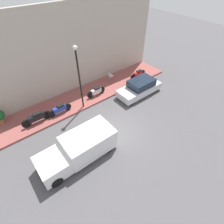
{
  "coord_description": "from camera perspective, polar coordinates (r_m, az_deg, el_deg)",
  "views": [
    {
      "loc": [
        -6.32,
        5.44,
        9.25
      ],
      "look_at": [
        1.12,
        -0.45,
        0.6
      ],
      "focal_mm": 28.0,
      "sensor_mm": 36.0,
      "label": 1
    }
  ],
  "objects": [
    {
      "name": "motorcycle_black",
      "position": [
        13.51,
        -23.44,
        -1.73
      ],
      "size": [
        0.3,
        2.11,
        0.81
      ],
      "color": "black",
      "rests_on": "sidewalk"
    },
    {
      "name": "motorcycle_red",
      "position": [
        17.51,
        8.48,
        12.18
      ],
      "size": [
        0.3,
        1.87,
        0.77
      ],
      "color": "#B21E1E",
      "rests_on": "sidewalk"
    },
    {
      "name": "sidewalk",
      "position": [
        15.3,
        -9.59,
        4.83
      ],
      "size": [
        2.91,
        17.54,
        0.15
      ],
      "color": "#934C47",
      "rests_on": "ground_plane"
    },
    {
      "name": "building_facade",
      "position": [
        14.85,
        -14.51,
        18.26
      ],
      "size": [
        0.3,
        17.54,
        6.97
      ],
      "color": "#B2A899",
      "rests_on": "ground_plane"
    },
    {
      "name": "cafe_chair",
      "position": [
        16.95,
        -0.65,
        11.88
      ],
      "size": [
        0.4,
        0.4,
        0.85
      ],
      "color": "silver",
      "rests_on": "sidewalk"
    },
    {
      "name": "motorcycle_blue",
      "position": [
        13.72,
        -16.69,
        0.9
      ],
      "size": [
        0.3,
        1.86,
        0.74
      ],
      "color": "navy",
      "rests_on": "sidewalk"
    },
    {
      "name": "delivery_van",
      "position": [
        10.58,
        -10.9,
        -11.65
      ],
      "size": [
        1.81,
        4.63,
        1.58
      ],
      "color": "white",
      "rests_on": "ground_plane"
    },
    {
      "name": "ground_plane",
      "position": [
        12.45,
        1.58,
        -5.62
      ],
      "size": [
        60.0,
        60.0,
        0.0
      ],
      "primitive_type": "plane",
      "color": "#514F51"
    },
    {
      "name": "parked_car",
      "position": [
        15.44,
        9.04,
        7.9
      ],
      "size": [
        1.65,
        4.01,
        1.35
      ],
      "color": "silver",
      "rests_on": "ground_plane"
    },
    {
      "name": "scooter_silver",
      "position": [
        15.0,
        -5.19,
        6.76
      ],
      "size": [
        0.3,
        1.76,
        0.74
      ],
      "color": "#B7B7BF",
      "rests_on": "sidewalk"
    },
    {
      "name": "streetlamp",
      "position": [
        12.48,
        -10.87,
        12.63
      ],
      "size": [
        0.31,
        0.31,
        4.92
      ],
      "color": "black",
      "rests_on": "sidewalk"
    }
  ]
}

